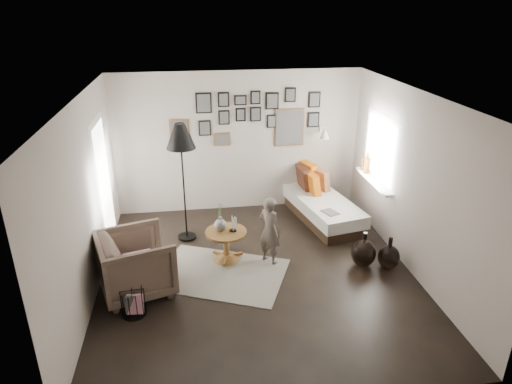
{
  "coord_description": "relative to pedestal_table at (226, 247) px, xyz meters",
  "views": [
    {
      "loc": [
        -0.86,
        -5.63,
        3.71
      ],
      "look_at": [
        0.05,
        0.5,
        1.1
      ],
      "focal_mm": 32.0,
      "sensor_mm": 36.0,
      "label": 1
    }
  ],
  "objects": [
    {
      "name": "vase",
      "position": [
        -0.08,
        0.02,
        0.4
      ],
      "size": [
        0.18,
        0.18,
        0.45
      ],
      "color": "black",
      "rests_on": "pedestal_table"
    },
    {
      "name": "magazine_basket",
      "position": [
        -1.29,
        -1.16,
        -0.05
      ],
      "size": [
        0.31,
        0.31,
        0.36
      ],
      "rotation": [
        0.0,
        0.0,
        0.09
      ],
      "color": "black",
      "rests_on": "ground"
    },
    {
      "name": "demijohn_small",
      "position": [
        2.37,
        -0.59,
        -0.04
      ],
      "size": [
        0.33,
        0.33,
        0.51
      ],
      "color": "black",
      "rests_on": "ground"
    },
    {
      "name": "wall_front",
      "position": [
        0.41,
        -2.88,
        1.07
      ],
      "size": [
        4.5,
        0.0,
        4.5
      ],
      "primitive_type": "plane",
      "rotation": [
        -1.57,
        0.0,
        0.0
      ],
      "color": "#A79C92",
      "rests_on": "ground"
    },
    {
      "name": "candles",
      "position": [
        0.11,
        0.0,
        0.38
      ],
      "size": [
        0.11,
        0.11,
        0.23
      ],
      "color": "black",
      "rests_on": "pedestal_table"
    },
    {
      "name": "daybed",
      "position": [
        1.85,
        1.19,
        0.05
      ],
      "size": [
        1.15,
        1.98,
        0.91
      ],
      "rotation": [
        0.0,
        0.0,
        0.2
      ],
      "color": "black",
      "rests_on": "ground"
    },
    {
      "name": "ceiling",
      "position": [
        0.41,
        -0.48,
        2.37
      ],
      "size": [
        4.8,
        4.8,
        0.0
      ],
      "primitive_type": "plane",
      "rotation": [
        3.14,
        0.0,
        0.0
      ],
      "color": "white",
      "rests_on": "wall_back"
    },
    {
      "name": "wall_back",
      "position": [
        0.41,
        1.92,
        1.07
      ],
      "size": [
        4.5,
        0.0,
        4.5
      ],
      "primitive_type": "plane",
      "rotation": [
        1.57,
        0.0,
        0.0
      ],
      "color": "#A79C92",
      "rests_on": "ground"
    },
    {
      "name": "wall_right",
      "position": [
        2.66,
        -0.48,
        1.07
      ],
      "size": [
        0.0,
        4.8,
        4.8
      ],
      "primitive_type": "plane",
      "rotation": [
        1.57,
        0.0,
        -1.57
      ],
      "color": "#A79C92",
      "rests_on": "ground"
    },
    {
      "name": "floor_lamp",
      "position": [
        -0.6,
        0.81,
        1.48
      ],
      "size": [
        0.46,
        0.46,
        1.98
      ],
      "rotation": [
        0.0,
        0.0,
        0.18
      ],
      "color": "black",
      "rests_on": "ground"
    },
    {
      "name": "gallery_wall",
      "position": [
        0.7,
        1.91,
        1.51
      ],
      "size": [
        2.74,
        0.03,
        1.08
      ],
      "color": "brown",
      "rests_on": "wall_back"
    },
    {
      "name": "demijohn_large",
      "position": [
        2.02,
        -0.47,
        -0.01
      ],
      "size": [
        0.37,
        0.37,
        0.56
      ],
      "color": "black",
      "rests_on": "ground"
    },
    {
      "name": "armchair",
      "position": [
        -1.27,
        -0.63,
        0.2
      ],
      "size": [
        1.18,
        1.16,
        0.86
      ],
      "primitive_type": "imported",
      "rotation": [
        0.0,
        0.0,
        1.87
      ],
      "color": "brown",
      "rests_on": "ground"
    },
    {
      "name": "ground",
      "position": [
        0.41,
        -0.48,
        -0.23
      ],
      "size": [
        4.8,
        4.8,
        0.0
      ],
      "primitive_type": "plane",
      "color": "black",
      "rests_on": "ground"
    },
    {
      "name": "wall_left",
      "position": [
        -1.84,
        -0.48,
        1.07
      ],
      "size": [
        0.0,
        4.8,
        4.8
      ],
      "primitive_type": "plane",
      "rotation": [
        1.57,
        0.0,
        1.57
      ],
      "color": "#A79C92",
      "rests_on": "ground"
    },
    {
      "name": "wall_sconce",
      "position": [
        1.96,
        1.66,
        1.23
      ],
      "size": [
        0.18,
        0.36,
        0.16
      ],
      "color": "white",
      "rests_on": "wall_back"
    },
    {
      "name": "magazine_on_daybed",
      "position": [
        1.8,
        0.56,
        0.2
      ],
      "size": [
        0.29,
        0.33,
        0.01
      ],
      "primitive_type": "cube",
      "rotation": [
        0.0,
        0.0,
        0.38
      ],
      "color": "black",
      "rests_on": "daybed"
    },
    {
      "name": "child",
      "position": [
        0.65,
        -0.15,
        0.31
      ],
      "size": [
        0.45,
        0.46,
        1.07
      ],
      "primitive_type": "imported",
      "rotation": [
        0.0,
        0.0,
        2.3
      ],
      "color": "#5D5049",
      "rests_on": "ground"
    },
    {
      "name": "door_left",
      "position": [
        -1.82,
        0.72,
        0.82
      ],
      "size": [
        0.0,
        2.14,
        2.14
      ],
      "color": "white",
      "rests_on": "wall_left"
    },
    {
      "name": "window_right",
      "position": [
        2.59,
        0.87,
        0.7
      ],
      "size": [
        0.15,
        1.32,
        1.3
      ],
      "color": "white",
      "rests_on": "wall_right"
    },
    {
      "name": "pedestal_table",
      "position": [
        0.0,
        0.0,
        0.0
      ],
      "size": [
        0.63,
        0.63,
        0.5
      ],
      "rotation": [
        0.0,
        0.0,
        0.02
      ],
      "color": "brown",
      "rests_on": "ground"
    },
    {
      "name": "armchair_cushion",
      "position": [
        -1.24,
        -0.58,
        0.25
      ],
      "size": [
        0.48,
        0.49,
        0.18
      ],
      "primitive_type": "cube",
      "rotation": [
        -0.21,
        0.0,
        0.27
      ],
      "color": "silver",
      "rests_on": "armchair"
    },
    {
      "name": "rug",
      "position": [
        -0.12,
        -0.39,
        -0.22
      ],
      "size": [
        2.18,
        1.89,
        0.01
      ],
      "primitive_type": "cube",
      "rotation": [
        0.0,
        0.0,
        -0.41
      ],
      "color": "beige",
      "rests_on": "ground"
    }
  ]
}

